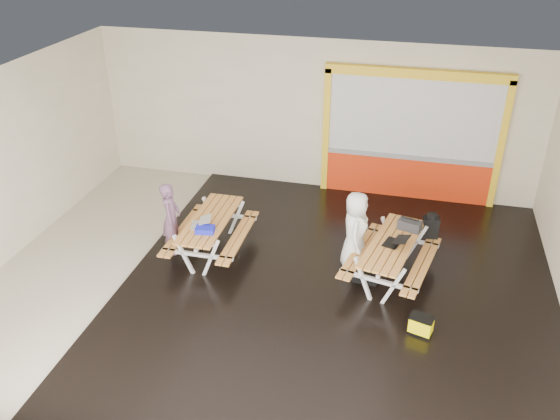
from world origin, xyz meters
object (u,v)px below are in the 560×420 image
(picnic_table_right, at_px, (392,251))
(person_left, at_px, (171,218))
(person_right, at_px, (355,231))
(backpack, at_px, (431,226))
(dark_case, at_px, (366,276))
(fluke_bag, at_px, (421,325))
(picnic_table_left, at_px, (211,227))
(blue_pouch, at_px, (205,229))
(toolbox, at_px, (410,225))
(laptop_left, at_px, (200,223))
(laptop_right, at_px, (395,242))

(picnic_table_right, xyz_separation_m, person_left, (-4.10, -0.18, 0.22))
(person_right, relative_size, backpack, 3.00)
(dark_case, distance_m, fluke_bag, 1.60)
(picnic_table_left, relative_size, blue_pouch, 5.97)
(blue_pouch, bearing_deg, fluke_bag, -13.79)
(person_left, bearing_deg, toolbox, -92.84)
(picnic_table_left, relative_size, dark_case, 4.47)
(picnic_table_right, relative_size, blue_pouch, 6.71)
(blue_pouch, bearing_deg, toolbox, 14.95)
(person_left, xyz_separation_m, person_right, (3.41, 0.36, 0.01))
(picnic_table_left, distance_m, person_right, 2.73)
(toolbox, height_order, dark_case, toolbox)
(laptop_left, bearing_deg, dark_case, 1.61)
(picnic_table_left, distance_m, blue_pouch, 0.54)
(blue_pouch, distance_m, fluke_bag, 4.09)
(person_left, distance_m, toolbox, 4.41)
(person_right, height_order, fluke_bag, person_right)
(picnic_table_right, bearing_deg, laptop_left, -175.89)
(laptop_right, xyz_separation_m, fluke_bag, (0.55, -1.35, -0.65))
(fluke_bag, bearing_deg, picnic_table_left, 160.13)
(picnic_table_right, distance_m, dark_case, 0.65)
(blue_pouch, bearing_deg, dark_case, 5.50)
(picnic_table_right, height_order, fluke_bag, picnic_table_right)
(laptop_right, relative_size, dark_case, 1.10)
(person_left, distance_m, fluke_bag, 4.89)
(picnic_table_right, bearing_deg, person_right, 165.41)
(blue_pouch, bearing_deg, backpack, 18.26)
(laptop_left, xyz_separation_m, backpack, (4.13, 1.12, -0.12))
(person_right, xyz_separation_m, backpack, (1.33, 0.69, -0.11))
(picnic_table_right, height_order, backpack, backpack)
(person_right, height_order, dark_case, person_right)
(laptop_right, bearing_deg, laptop_left, -176.92)
(backpack, relative_size, fluke_bag, 1.19)
(laptop_right, distance_m, toolbox, 0.61)
(person_right, height_order, laptop_left, person_right)
(laptop_right, bearing_deg, person_left, -178.30)
(picnic_table_left, relative_size, person_right, 1.33)
(picnic_table_right, xyz_separation_m, laptop_left, (-3.49, -0.25, 0.23))
(person_right, distance_m, laptop_right, 0.77)
(backpack, bearing_deg, laptop_right, -122.88)
(picnic_table_right, bearing_deg, person_left, -177.44)
(blue_pouch, bearing_deg, person_left, 161.23)
(picnic_table_left, relative_size, picnic_table_right, 0.89)
(laptop_right, height_order, backpack, backpack)
(backpack, distance_m, dark_case, 1.58)
(fluke_bag, bearing_deg, picnic_table_right, 113.03)
(picnic_table_left, bearing_deg, laptop_left, -106.52)
(person_left, relative_size, fluke_bag, 3.37)
(toolbox, bearing_deg, person_left, -170.93)
(laptop_right, height_order, dark_case, laptop_right)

